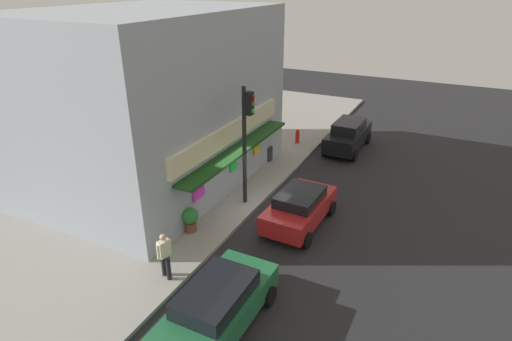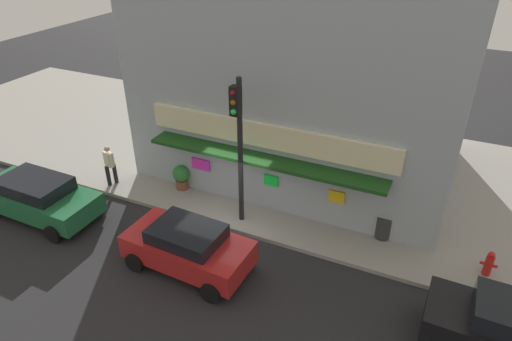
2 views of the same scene
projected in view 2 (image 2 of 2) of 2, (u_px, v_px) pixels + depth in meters
ground_plane at (225, 230)px, 15.77m from camera, size 60.23×60.23×0.00m
sidewalk at (284, 160)px, 20.07m from camera, size 40.15×11.07×0.15m
corner_building at (309, 71)px, 17.96m from camera, size 11.95×9.25×8.05m
traffic_light at (238, 135)px, 14.33m from camera, size 0.32×0.58×5.28m
fire_hydrant at (489, 264)px, 13.45m from camera, size 0.49×0.25×0.86m
trash_can at (383, 227)px, 15.01m from camera, size 0.50×0.50×0.80m
pedestrian at (110, 164)px, 17.70m from camera, size 0.55×0.49×1.70m
potted_plant_by_doorway at (312, 194)px, 16.52m from camera, size 0.65×0.65×1.00m
potted_plant_by_window at (181, 176)px, 17.59m from camera, size 0.68×0.68×1.02m
parked_car_red at (188, 247)px, 13.77m from camera, size 4.03×2.19×1.52m
parked_car_green at (38, 196)px, 16.16m from camera, size 4.60×2.11×1.55m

